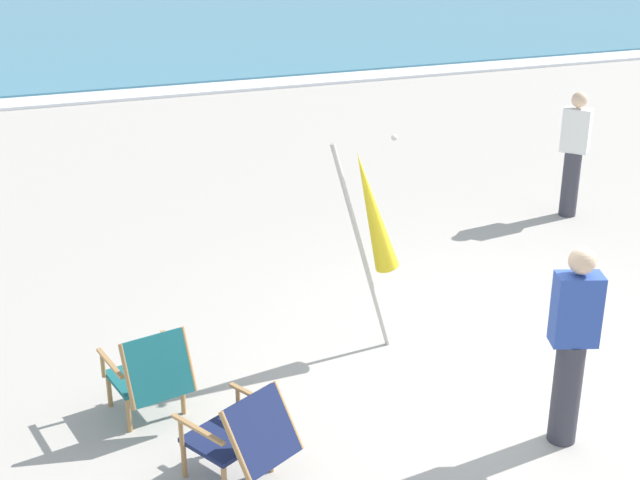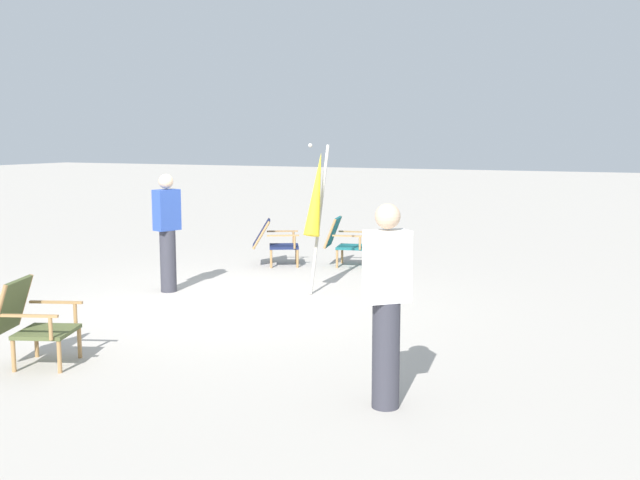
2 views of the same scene
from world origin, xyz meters
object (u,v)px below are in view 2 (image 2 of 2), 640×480
at_px(person_near_chairs, 387,304).
at_px(umbrella_furled_yellow, 317,195).
at_px(beach_chair_front_right, 274,240).
at_px(person_by_waterline, 167,232).
at_px(beach_chair_far_center, 343,240).
at_px(beach_chair_mid_center, 31,320).

bearing_deg(person_near_chairs, umbrella_furled_yellow, -148.41).
distance_m(umbrella_furled_yellow, person_near_chairs, 4.53).
relative_size(beach_chair_front_right, person_by_waterline, 0.58).
bearing_deg(person_by_waterline, beach_chair_far_center, 154.44).
relative_size(umbrella_furled_yellow, person_by_waterline, 1.26).
xyz_separation_m(beach_chair_front_right, person_by_waterline, (2.48, -0.34, 0.42)).
bearing_deg(beach_chair_far_center, beach_chair_front_right, -66.76).
relative_size(beach_chair_front_right, person_near_chairs, 0.58).
xyz_separation_m(beach_chair_far_center, person_near_chairs, (5.95, 2.83, 0.41)).
height_order(person_near_chairs, person_by_waterline, same).
bearing_deg(person_near_chairs, beach_chair_front_right, -144.59).
xyz_separation_m(beach_chair_far_center, beach_chair_mid_center, (6.25, -0.58, 0.00)).
height_order(beach_chair_front_right, beach_chair_far_center, beach_chair_far_center).
height_order(beach_chair_far_center, person_near_chairs, person_near_chairs).
relative_size(beach_chair_mid_center, umbrella_furled_yellow, 0.40).
height_order(beach_chair_far_center, umbrella_furled_yellow, umbrella_furled_yellow).
relative_size(beach_chair_front_right, umbrella_furled_yellow, 0.46).
relative_size(beach_chair_mid_center, person_near_chairs, 0.51).
xyz_separation_m(person_near_chairs, person_by_waterline, (-3.01, -4.24, 0.00)).
bearing_deg(umbrella_furled_yellow, beach_chair_front_right, -136.96).
bearing_deg(person_by_waterline, umbrella_furled_yellow, 113.81).
height_order(umbrella_furled_yellow, person_near_chairs, umbrella_furled_yellow).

